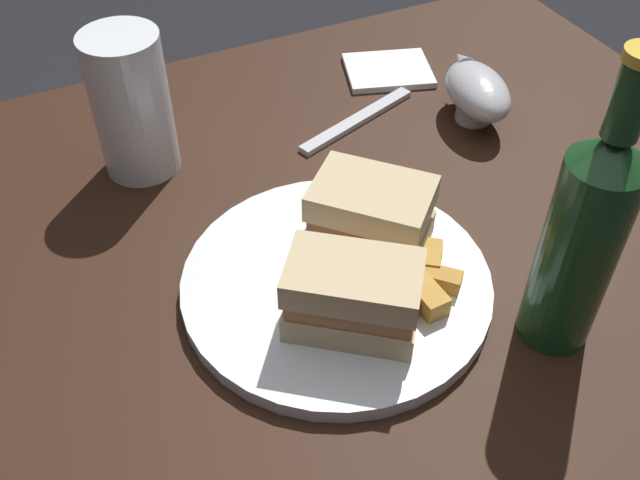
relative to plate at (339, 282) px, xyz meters
The scene contains 15 objects.
dining_table 0.40m from the plate, 87.38° to the right, with size 1.09×0.78×0.77m, color black.
plate is the anchor object (origin of this frame).
sandwich_half_left 0.07m from the plate, 74.54° to the left, with size 0.13×0.12×0.07m.
sandwich_half_right 0.07m from the plate, 148.61° to the right, with size 0.13×0.13×0.07m.
potato_wedge_front 0.08m from the plate, 131.04° to the left, with size 0.04×0.02×0.02m, color gold.
potato_wedge_middle 0.06m from the plate, 135.91° to the left, with size 0.04×0.02×0.02m, color #B77F33.
potato_wedge_back 0.09m from the plate, 148.68° to the left, with size 0.05×0.02×0.02m, color #B77F33.
potato_wedge_left_edge 0.08m from the plate, behind, with size 0.05×0.02×0.02m, color #AD702D.
potato_wedge_right_edge 0.04m from the plate, 156.26° to the left, with size 0.05×0.02×0.02m, color gold.
potato_wedge_stray 0.09m from the plate, 164.68° to the left, with size 0.04×0.02×0.02m, color gold.
pint_glass 0.29m from the plate, 66.42° to the right, with size 0.08×0.08×0.16m.
gravy_boat 0.33m from the plate, 146.49° to the right, with size 0.09×0.14×0.06m.
cider_bottle 0.22m from the plate, 139.73° to the left, with size 0.06×0.06×0.28m.
napkin 0.39m from the plate, 126.16° to the right, with size 0.11×0.09×0.01m, color white.
fork 0.27m from the plate, 121.21° to the right, with size 0.18×0.02×0.01m, color silver.
Camera 1 is at (0.21, 0.48, 1.28)m, focal length 40.57 mm.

